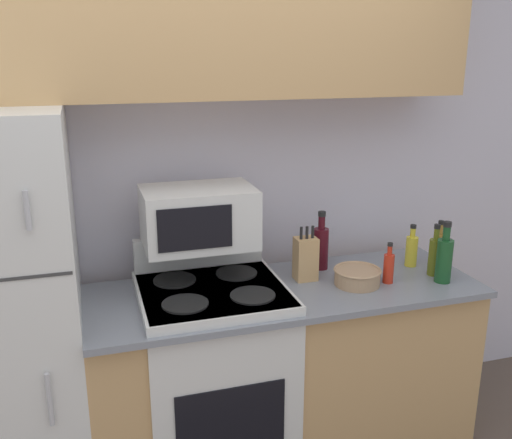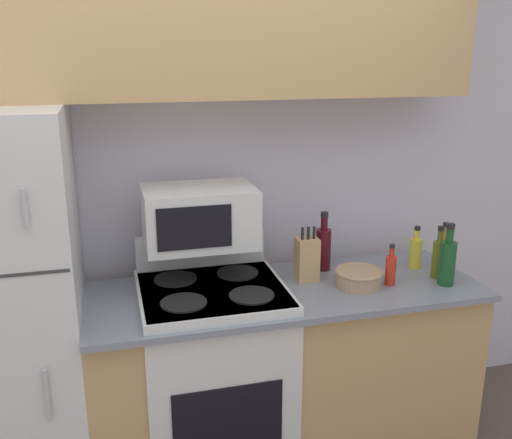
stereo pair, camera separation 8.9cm
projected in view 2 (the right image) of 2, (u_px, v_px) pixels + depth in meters
name	position (u px, v px, depth m)	size (l,w,h in m)	color
wall_back	(189.00, 193.00, 2.88)	(8.00, 0.05, 2.55)	silver
lower_cabinets	(284.00, 371.00, 2.80)	(1.83, 0.65, 0.90)	tan
upper_cabinets	(189.00, 15.00, 2.45)	(2.59, 0.36, 0.71)	tan
stove	(214.00, 376.00, 2.69)	(0.66, 0.64, 1.10)	silver
microwave	(200.00, 216.00, 2.59)	(0.50, 0.34, 0.27)	silver
knife_block	(307.00, 259.00, 2.72)	(0.10, 0.09, 0.27)	tan
bowl	(359.00, 278.00, 2.67)	(0.23, 0.23, 0.08)	tan
bottle_wine_red	(323.00, 247.00, 2.86)	(0.08, 0.08, 0.30)	#470F19
bottle_olive_oil	(438.00, 257.00, 2.76)	(0.06, 0.06, 0.26)	#5B6619
bottle_wine_green	(447.00, 261.00, 2.67)	(0.08, 0.08, 0.30)	#194C23
bottle_vinegar	(443.00, 250.00, 2.88)	(0.06, 0.06, 0.24)	olive
bottle_hot_sauce	(391.00, 269.00, 2.68)	(0.05, 0.05, 0.20)	red
bottle_cooking_spray	(415.00, 252.00, 2.89)	(0.06, 0.06, 0.22)	gold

